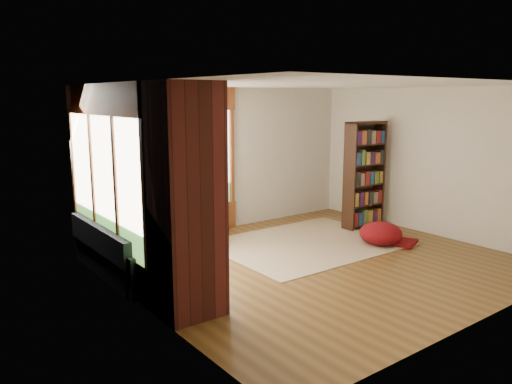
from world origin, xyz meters
TOP-DOWN VIEW (x-y plane):
  - floor at (0.00, 0.00)m, footprint 5.50×5.50m
  - ceiling at (0.00, 0.00)m, footprint 5.50×5.50m
  - wall_back at (0.00, 2.50)m, footprint 5.50×0.04m
  - wall_front at (0.00, -2.50)m, footprint 5.50×0.04m
  - wall_left at (-2.75, 0.00)m, footprint 0.04×5.00m
  - wall_right at (2.75, 0.00)m, footprint 0.04×5.00m
  - windows_back at (-1.20, 2.47)m, footprint 2.82×0.10m
  - windows_left at (-2.72, 1.20)m, footprint 0.10×2.62m
  - roller_blind at (-2.69, 2.03)m, footprint 0.03×0.72m
  - brick_chimney at (-2.40, -0.35)m, footprint 0.70×0.70m
  - sectional_sofa at (-1.95, 1.70)m, footprint 2.20×2.20m
  - area_rug at (0.55, 0.82)m, footprint 3.04×2.34m
  - bookshelf at (2.14, 1.00)m, footprint 0.85×0.28m
  - pouf at (1.50, 0.05)m, footprint 0.92×0.92m
  - dog_tan at (-1.74, 1.57)m, footprint 1.12×1.18m
  - dog_brindle at (-2.02, 1.30)m, footprint 0.67×0.94m
  - throw_pillows at (-1.86, 1.75)m, footprint 1.98×1.68m

SIDE VIEW (x-z plane):
  - floor at x=0.00m, z-range 0.00..0.00m
  - area_rug at x=0.55m, z-range 0.00..0.01m
  - pouf at x=1.50m, z-range 0.01..0.39m
  - sectional_sofa at x=-1.95m, z-range -0.10..0.70m
  - throw_pillows at x=-1.86m, z-range 0.55..1.00m
  - dog_brindle at x=-2.02m, z-range 0.54..1.01m
  - dog_tan at x=-1.74m, z-range 0.54..1.11m
  - bookshelf at x=2.14m, z-range 0.00..1.99m
  - wall_back at x=0.00m, z-range 0.00..2.60m
  - wall_front at x=0.00m, z-range 0.00..2.60m
  - wall_left at x=-2.75m, z-range 0.00..2.60m
  - wall_right at x=2.75m, z-range 0.00..2.60m
  - brick_chimney at x=-2.40m, z-range 0.00..2.60m
  - windows_back at x=-1.20m, z-range 0.40..2.30m
  - windows_left at x=-2.72m, z-range 0.40..2.30m
  - roller_blind at x=-2.69m, z-range 1.30..2.20m
  - ceiling at x=0.00m, z-range 2.60..2.60m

